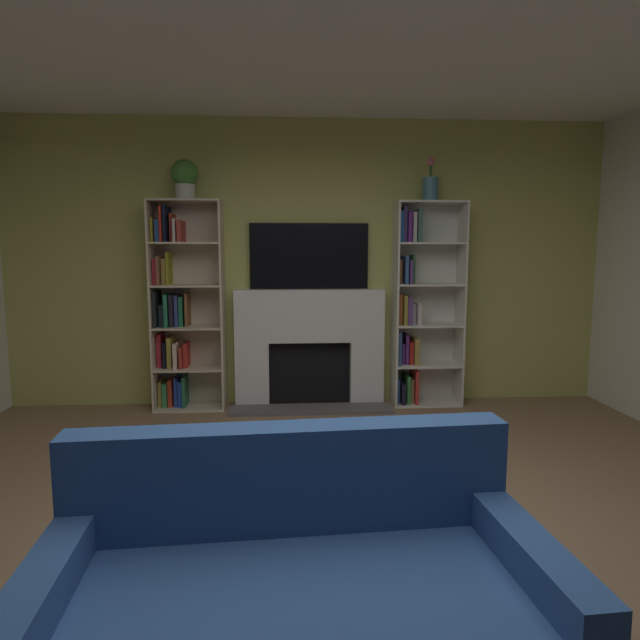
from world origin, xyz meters
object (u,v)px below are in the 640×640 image
Objects in this scene: fireplace at (310,345)px; potted_plant at (185,177)px; coffee_table at (294,496)px; bookshelf_left at (181,310)px; vase_with_flowers at (430,186)px; tv at (309,256)px; bookshelf_right at (418,307)px; couch at (297,612)px.

fireplace is 4.21× the size of potted_plant.
fireplace is at bearing 85.84° from coffee_table.
bookshelf_left is 2.64m from vase_with_flowers.
fireplace is 1.90m from vase_with_flowers.
coffee_table is at bearing -94.05° from tv.
bookshelf_right is 1.15m from vase_with_flowers.
couch is at bearing -109.95° from bookshelf_right.
couch is at bearing -111.34° from vase_with_flowers.
tv is 3.12× the size of potted_plant.
tv is 1.33m from bookshelf_left.
couch is at bearing -73.64° from bookshelf_left.
potted_plant is 0.90× the size of vase_with_flowers.
potted_plant is at bearing -177.56° from fireplace.
fireplace is 0.78× the size of bookshelf_right.
tv reaches higher than couch.
tv is at bearing 174.03° from vase_with_flowers.
bookshelf_left is (-1.22, -0.02, 0.35)m from fireplace.
vase_with_flowers reaches higher than coffee_table.
fireplace is 3.80× the size of vase_with_flowers.
couch is 0.75m from coffee_table.
potted_plant is at bearing -174.01° from tv.
bookshelf_left reaches higher than tv.
bookshelf_right is 3.76m from couch.
vase_with_flowers is (0.08, -0.03, 1.15)m from bookshelf_right.
couch is at bearing -93.32° from fireplace.
tv is 1.32× the size of coffee_table.
bookshelf_left is at bearing 179.37° from vase_with_flowers.
potted_plant is at bearing -18.69° from bookshelf_left.
coffee_table is at bearing -94.16° from fireplace.
couch is 2.07× the size of coffee_table.
fireplace is at bearing -90.00° from tv.
couch is (-1.35, -3.45, -1.84)m from vase_with_flowers.
potted_plant is at bearing -179.18° from bookshelf_right.
bookshelf_left is 3.68m from couch.
coffee_table is (-0.20, -2.81, -1.11)m from tv.
bookshelf_right reaches higher than tv.
fireplace is at bearing 179.06° from bookshelf_right.
coffee_table is at bearing 89.77° from couch.
vase_with_flowers reaches higher than fireplace.
bookshelf_left is at bearing 161.31° from potted_plant.
bookshelf_right is at bearing 159.86° from vase_with_flowers.
tv is 1.17m from bookshelf_right.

